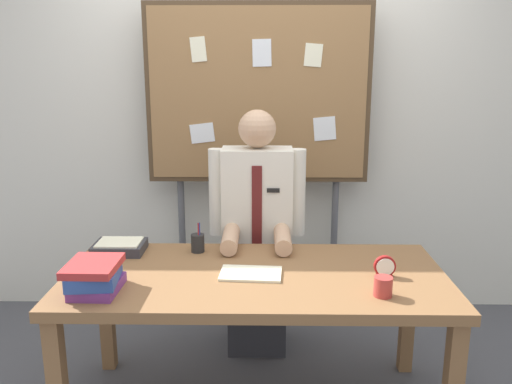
# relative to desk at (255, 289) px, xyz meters

# --- Properties ---
(back_wall) EXTENTS (6.40, 0.08, 2.70)m
(back_wall) POSITION_rel_desk_xyz_m (0.00, 1.23, 0.70)
(back_wall) COLOR silver
(back_wall) RESTS_ON ground_plane
(desk) EXTENTS (1.79, 0.83, 0.72)m
(desk) POSITION_rel_desk_xyz_m (0.00, 0.00, 0.00)
(desk) COLOR brown
(desk) RESTS_ON ground_plane
(person) EXTENTS (0.55, 0.56, 1.44)m
(person) POSITION_rel_desk_xyz_m (0.00, 0.60, 0.03)
(person) COLOR #2D2D33
(person) RESTS_ON ground_plane
(bulletin_board) EXTENTS (1.41, 0.09, 2.05)m
(bulletin_board) POSITION_rel_desk_xyz_m (0.00, 1.03, 0.83)
(bulletin_board) COLOR #4C3823
(bulletin_board) RESTS_ON ground_plane
(book_stack) EXTENTS (0.22, 0.26, 0.14)m
(book_stack) POSITION_rel_desk_xyz_m (-0.69, -0.22, 0.15)
(book_stack) COLOR #72337F
(book_stack) RESTS_ON desk
(open_notebook) EXTENTS (0.30, 0.20, 0.01)m
(open_notebook) POSITION_rel_desk_xyz_m (-0.02, -0.02, 0.09)
(open_notebook) COLOR #F4EFCC
(open_notebook) RESTS_ON desk
(desk_clock) EXTENTS (0.10, 0.04, 0.10)m
(desk_clock) POSITION_rel_desk_xyz_m (0.60, -0.03, 0.12)
(desk_clock) COLOR maroon
(desk_clock) RESTS_ON desk
(coffee_mug) EXTENTS (0.08, 0.08, 0.09)m
(coffee_mug) POSITION_rel_desk_xyz_m (0.55, -0.24, 0.12)
(coffee_mug) COLOR #B23833
(coffee_mug) RESTS_ON desk
(pen_holder) EXTENTS (0.07, 0.07, 0.16)m
(pen_holder) POSITION_rel_desk_xyz_m (-0.31, 0.29, 0.13)
(pen_holder) COLOR #262626
(pen_holder) RESTS_ON desk
(paper_tray) EXTENTS (0.26, 0.20, 0.06)m
(paper_tray) POSITION_rel_desk_xyz_m (-0.72, 0.28, 0.11)
(paper_tray) COLOR #333338
(paper_tray) RESTS_ON desk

